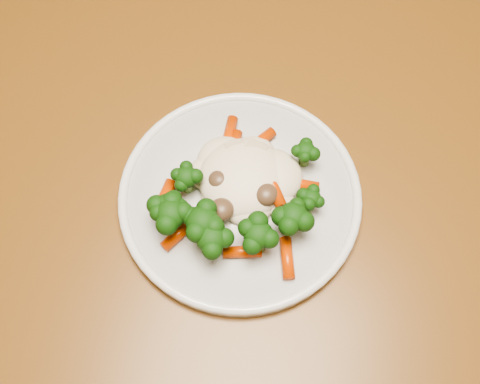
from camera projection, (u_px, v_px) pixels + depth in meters
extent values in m
plane|color=brown|center=(250.00, 256.00, 1.41)|extent=(3.00, 3.00, 0.00)
cube|color=brown|center=(211.00, 163.00, 0.68)|extent=(1.34, 0.93, 0.04)
cylinder|color=silver|center=(240.00, 197.00, 0.64)|extent=(0.25, 0.25, 0.01)
ellipsoid|color=#F1E1C1|center=(243.00, 173.00, 0.62)|extent=(0.11, 0.10, 0.04)
ellipsoid|color=black|center=(169.00, 212.00, 0.60)|extent=(0.04, 0.04, 0.04)
ellipsoid|color=black|center=(203.00, 227.00, 0.59)|extent=(0.05, 0.05, 0.05)
ellipsoid|color=black|center=(258.00, 239.00, 0.59)|extent=(0.05, 0.05, 0.04)
ellipsoid|color=black|center=(292.00, 221.00, 0.59)|extent=(0.05, 0.05, 0.04)
ellipsoid|color=black|center=(310.00, 202.00, 0.61)|extent=(0.03, 0.03, 0.03)
ellipsoid|color=black|center=(305.00, 155.00, 0.63)|extent=(0.03, 0.03, 0.03)
ellipsoid|color=black|center=(187.00, 181.00, 0.62)|extent=(0.04, 0.04, 0.03)
ellipsoid|color=black|center=(172.00, 219.00, 0.59)|extent=(0.05, 0.05, 0.04)
ellipsoid|color=black|center=(212.00, 243.00, 0.58)|extent=(0.05, 0.05, 0.04)
cylinder|color=#D94205|center=(228.00, 139.00, 0.65)|extent=(0.01, 0.06, 0.01)
cylinder|color=#D94205|center=(257.00, 143.00, 0.65)|extent=(0.04, 0.04, 0.01)
cylinder|color=#D94205|center=(297.00, 184.00, 0.63)|extent=(0.05, 0.01, 0.01)
cylinder|color=#D94205|center=(164.00, 198.00, 0.62)|extent=(0.02, 0.04, 0.01)
cylinder|color=#D94205|center=(180.00, 233.00, 0.60)|extent=(0.03, 0.04, 0.01)
cylinder|color=#D94205|center=(242.00, 252.00, 0.60)|extent=(0.04, 0.02, 0.01)
cylinder|color=#D94205|center=(287.00, 258.00, 0.59)|extent=(0.02, 0.04, 0.01)
cylinder|color=#D94205|center=(272.00, 184.00, 0.61)|extent=(0.04, 0.05, 0.01)
cylinder|color=#D94205|center=(236.00, 166.00, 0.62)|extent=(0.02, 0.04, 0.01)
cylinder|color=#D94205|center=(233.00, 149.00, 0.65)|extent=(0.01, 0.04, 0.01)
ellipsoid|color=brown|center=(250.00, 181.00, 0.61)|extent=(0.02, 0.02, 0.02)
ellipsoid|color=brown|center=(266.00, 194.00, 0.61)|extent=(0.03, 0.03, 0.02)
ellipsoid|color=brown|center=(219.00, 180.00, 0.61)|extent=(0.02, 0.02, 0.02)
ellipsoid|color=brown|center=(222.00, 210.00, 0.60)|extent=(0.02, 0.02, 0.02)
cube|color=#C9AE86|center=(236.00, 151.00, 0.63)|extent=(0.03, 0.02, 0.01)
cube|color=#C9AE86|center=(256.00, 149.00, 0.63)|extent=(0.02, 0.02, 0.01)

